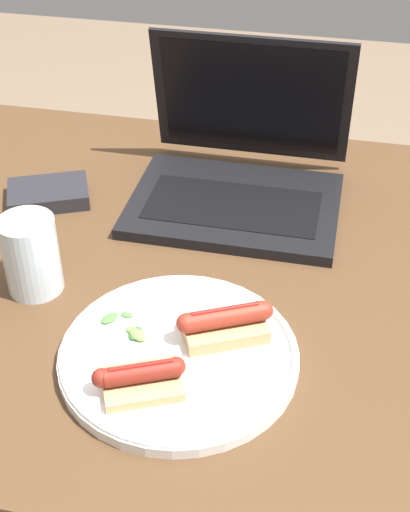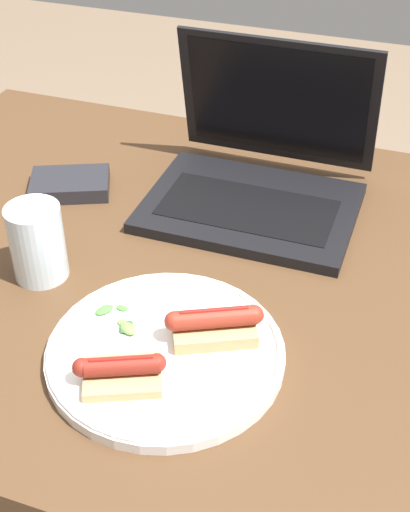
# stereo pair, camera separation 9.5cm
# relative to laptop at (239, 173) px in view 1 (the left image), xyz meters

# --- Properties ---
(desk) EXTENTS (1.19, 0.87, 0.73)m
(desk) POSITION_rel_laptop_xyz_m (-0.03, -0.19, -0.11)
(desk) COLOR #4C331E
(desk) RESTS_ON ground_plane
(laptop) EXTENTS (0.33, 0.29, 0.24)m
(laptop) POSITION_rel_laptop_xyz_m (0.00, 0.00, 0.00)
(laptop) COLOR black
(laptop) RESTS_ON desk
(plate) EXTENTS (0.30, 0.30, 0.02)m
(plate) POSITION_rel_laptop_xyz_m (-0.01, -0.39, -0.03)
(plate) COLOR white
(plate) RESTS_ON desk
(sausage_toast_left) EXTENTS (0.11, 0.10, 0.04)m
(sausage_toast_left) POSITION_rel_laptop_xyz_m (-0.04, -0.45, -0.01)
(sausage_toast_left) COLOR tan
(sausage_toast_left) RESTS_ON plate
(sausage_toast_middle) EXTENTS (0.12, 0.10, 0.05)m
(sausage_toast_middle) POSITION_rel_laptop_xyz_m (0.04, -0.35, -0.01)
(sausage_toast_middle) COLOR tan
(sausage_toast_middle) RESTS_ON plate
(salad_pile) EXTENTS (0.07, 0.06, 0.01)m
(salad_pile) POSITION_rel_laptop_xyz_m (-0.08, -0.36, -0.03)
(salad_pile) COLOR #4C8E3D
(salad_pile) RESTS_ON plate
(drinking_glass) EXTENTS (0.08, 0.08, 0.11)m
(drinking_glass) POSITION_rel_laptop_xyz_m (-0.23, -0.29, 0.01)
(drinking_glass) COLOR silver
(drinking_glass) RESTS_ON desk
(external_drive) EXTENTS (0.15, 0.13, 0.03)m
(external_drive) POSITION_rel_laptop_xyz_m (-0.30, -0.08, -0.03)
(external_drive) COLOR #232328
(external_drive) RESTS_ON desk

